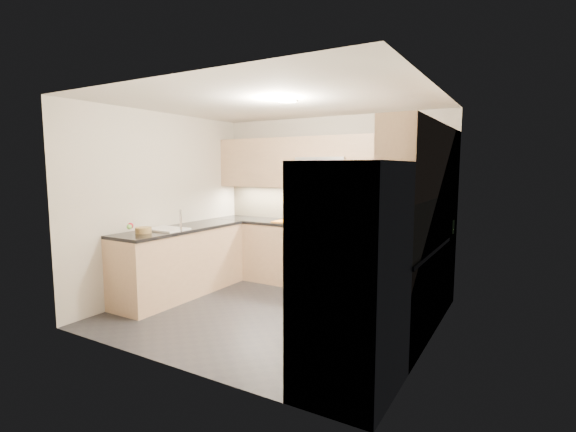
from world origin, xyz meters
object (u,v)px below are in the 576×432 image
Objects in this scene: gas_range at (320,257)px; microwave at (325,171)px; refrigerator at (352,278)px; cutting_board at (288,222)px; fruit_basket at (143,230)px; utensil_bowl at (441,226)px.

microwave reaches higher than gas_range.
refrigerator reaches higher than cutting_board.
fruit_basket is at bearing -129.48° from gas_range.
refrigerator is 2.48m from utensil_bowl.
microwave is at bearing 119.62° from refrigerator.
refrigerator is 9.17× the size of fruit_basket.
microwave is 1.79m from utensil_bowl.
microwave is 0.42× the size of refrigerator.
utensil_bowl reaches higher than cutting_board.
gas_range is 0.71m from cutting_board.
gas_range is 2.47m from fruit_basket.
microwave is at bearing 19.47° from cutting_board.
fruit_basket reaches higher than gas_range.
refrigerator is 4.20× the size of cutting_board.
cutting_board is at bearing -173.78° from gas_range.
microwave is 2.50× the size of utensil_bowl.
refrigerator is at bearing -50.39° from cutting_board.
gas_range is 2.12× the size of cutting_board.
utensil_bowl is at bearing 85.15° from refrigerator.
gas_range is 2.99× the size of utensil_bowl.
refrigerator is at bearing -59.12° from gas_range.
refrigerator is at bearing -60.38° from microwave.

